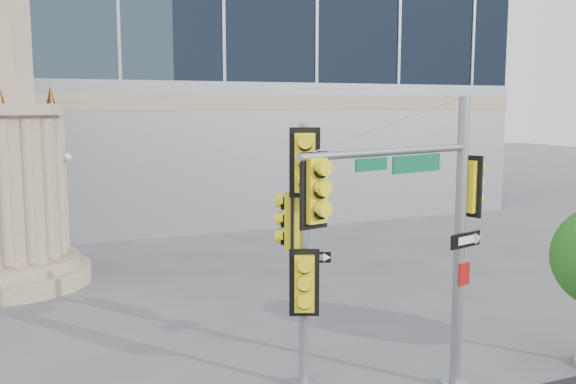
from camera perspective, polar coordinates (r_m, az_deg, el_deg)
name	(u,v)px	position (r m, az deg, el deg)	size (l,w,h in m)	color
ground	(348,368)	(12.89, 5.39, -15.34)	(120.00, 120.00, 0.00)	#545456
monument	(0,88)	(19.41, -24.25, 8.41)	(4.40, 4.40, 16.60)	gray
main_signal_pole	(426,217)	(10.78, 12.14, -2.17)	(3.94, 1.40, 5.19)	slate
secondary_signal_pole	(301,236)	(11.12, 1.18, -3.97)	(0.81, 0.79, 4.74)	slate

